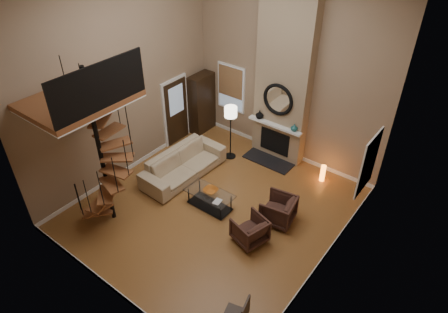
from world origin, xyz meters
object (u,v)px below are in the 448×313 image
Objects in this scene: accent_lamp at (323,173)px; hutch at (202,104)px; sofa at (184,164)px; armchair_far at (252,232)px; coffee_table at (210,198)px; floor_lamp at (231,116)px; armchair_near at (281,211)px.

hutch is at bearing 179.18° from accent_lamp.
hutch is at bearing 30.29° from sofa.
armchair_far is (4.17, -3.19, -0.60)m from hutch.
armchair_far is 1.60m from coffee_table.
sofa is 3.61× the size of armchair_far.
sofa is 1.52× the size of floor_lamp.
sofa reaches higher than accent_lamp.
armchair_near reaches higher than armchair_far.
accent_lamp is (4.43, -0.06, -0.70)m from hutch.
armchair_far is (2.97, -0.96, -0.04)m from sofa.
hutch is 1.60× the size of coffee_table.
hutch is at bearing -111.55° from armchair_far.
sofa is at bearing -91.93° from armchair_far.
coffee_table is 2.51× the size of accent_lamp.
floor_lamp reaches higher than armchair_near.
sofa reaches higher than armchair_near.
hutch is 4.90m from armchair_near.
coffee_table is at bearing -123.31° from accent_lamp.
hutch is 2.82× the size of armchair_far.
coffee_table is (2.62, -2.82, -0.67)m from hutch.
floor_lamp is at bearing -15.90° from sofa.
armchair_far is at bearing -105.72° from sofa.
armchair_far is at bearing -37.46° from hutch.
armchair_near is (3.14, 0.05, -0.04)m from sofa.
accent_lamp is (0.26, 3.13, -0.10)m from armchair_far.
floor_lamp is at bearing -22.74° from hutch.
accent_lamp is at bearing 56.69° from coffee_table.
armchair_near is at bearing -92.26° from accent_lamp.
armchair_near is 3.21m from floor_lamp.
sofa is at bearing -98.72° from armchair_near.
floor_lamp is (-2.65, 1.47, 1.06)m from armchair_near.
hutch is 0.78× the size of sofa.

